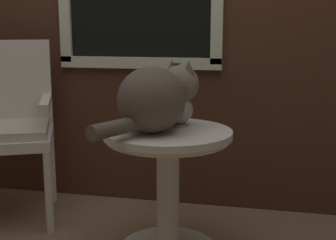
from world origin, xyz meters
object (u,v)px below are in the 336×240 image
(cat, at_px, (156,98))
(pewter_vase_with_ivy, at_px, (179,107))
(wicker_chair, at_px, (3,119))
(wicker_side_table, at_px, (168,171))

(cat, height_order, pewter_vase_with_ivy, cat)
(cat, distance_m, pewter_vase_with_ivy, 0.18)
(wicker_chair, xyz_separation_m, pewter_vase_with_ivy, (1.09, -0.17, 0.14))
(cat, xyz_separation_m, pewter_vase_with_ivy, (0.08, 0.15, -0.07))
(cat, relative_size, pewter_vase_with_ivy, 2.04)
(wicker_chair, bearing_deg, cat, -17.64)
(wicker_side_table, bearing_deg, pewter_vase_with_ivy, 73.87)
(wicker_chair, relative_size, pewter_vase_with_ivy, 3.35)
(wicker_side_table, bearing_deg, cat, -144.11)
(wicker_side_table, height_order, pewter_vase_with_ivy, pewter_vase_with_ivy)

